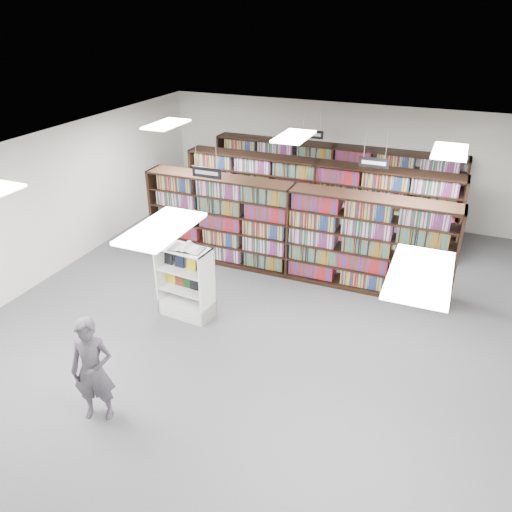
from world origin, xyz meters
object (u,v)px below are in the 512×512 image
at_px(bookshelf_row_near, 291,231).
at_px(shopper, 93,370).
at_px(open_book, 186,248).
at_px(endcap_display, 187,292).

xyz_separation_m(bookshelf_row_near, shopper, (-1.19, -5.31, -0.20)).
relative_size(bookshelf_row_near, open_book, 10.72).
height_order(bookshelf_row_near, endcap_display, bookshelf_row_near).
bearing_deg(open_book, bookshelf_row_near, 61.11).
bearing_deg(endcap_display, bookshelf_row_near, 65.85).
distance_m(endcap_display, shopper, 2.98).
relative_size(bookshelf_row_near, shopper, 4.09).
height_order(bookshelf_row_near, open_book, bookshelf_row_near).
height_order(bookshelf_row_near, shopper, bookshelf_row_near).
xyz_separation_m(bookshelf_row_near, open_book, (-1.24, -2.42, 0.46)).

